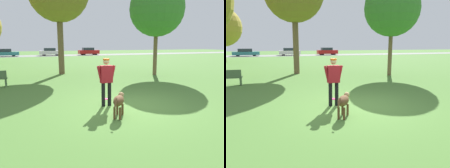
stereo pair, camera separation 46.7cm
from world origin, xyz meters
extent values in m
plane|color=#4C7A33|center=(0.00, 0.00, 0.00)|extent=(120.00, 120.00, 0.00)
cube|color=gray|center=(0.00, 34.49, 0.01)|extent=(120.00, 6.00, 0.01)
cylinder|color=black|center=(-0.60, 0.34, 0.42)|extent=(0.13, 0.13, 0.84)
cylinder|color=black|center=(-0.83, 0.34, 0.42)|extent=(0.13, 0.13, 0.84)
cube|color=maroon|center=(-0.71, 0.34, 1.14)|extent=(0.42, 0.22, 0.59)
cylinder|color=maroon|center=(-0.47, 0.34, 1.14)|extent=(0.21, 0.09, 0.60)
cylinder|color=maroon|center=(-0.95, 0.34, 1.14)|extent=(0.21, 0.09, 0.60)
sphere|color=tan|center=(-0.71, 0.34, 1.57)|extent=(0.21, 0.21, 0.21)
cylinder|color=#D15B19|center=(-0.71, 0.34, 1.65)|extent=(0.22, 0.22, 0.06)
ellipsoid|color=brown|center=(-0.76, -0.93, 0.51)|extent=(0.63, 0.75, 0.30)
ellipsoid|color=tan|center=(-0.66, -0.77, 0.46)|extent=(0.27, 0.25, 0.17)
sphere|color=tan|center=(-0.54, -0.59, 0.59)|extent=(0.24, 0.24, 0.18)
cylinder|color=brown|center=(-0.72, -0.70, 0.18)|extent=(0.10, 0.10, 0.36)
cylinder|color=brown|center=(-0.58, -0.79, 0.18)|extent=(0.10, 0.10, 0.36)
cylinder|color=brown|center=(-0.95, -1.06, 0.18)|extent=(0.10, 0.10, 0.36)
cylinder|color=brown|center=(-0.81, -1.15, 0.18)|extent=(0.10, 0.10, 0.36)
cylinder|color=brown|center=(-1.02, -1.31, 0.55)|extent=(0.19, 0.26, 0.24)
cylinder|color=#E52366|center=(-0.46, 1.24, 0.01)|extent=(0.25, 0.25, 0.02)
torus|color=#E52366|center=(-0.46, 1.24, 0.01)|extent=(0.25, 0.25, 0.02)
cylinder|color=brown|center=(5.06, 6.51, 1.54)|extent=(0.27, 0.27, 3.09)
sphere|color=#38752D|center=(5.06, 6.51, 4.47)|extent=(3.69, 3.69, 3.69)
cylinder|color=brown|center=(-1.02, 9.23, 2.07)|extent=(0.41, 0.41, 4.13)
cube|color=teal|center=(-6.95, 34.43, 0.49)|extent=(4.48, 1.84, 0.55)
cube|color=#232D38|center=(-7.08, 34.42, 1.03)|extent=(2.35, 1.52, 0.53)
cylinder|color=black|center=(-5.66, 35.19, 0.30)|extent=(0.60, 0.22, 0.60)
cylinder|color=black|center=(-5.60, 33.78, 0.30)|extent=(0.60, 0.22, 0.60)
cube|color=white|center=(0.51, 34.80, 0.55)|extent=(3.88, 1.89, 0.65)
cube|color=#232D38|center=(0.39, 34.80, 1.12)|extent=(2.03, 1.60, 0.49)
cylinder|color=black|center=(1.68, 35.57, 0.32)|extent=(0.65, 0.21, 0.65)
cylinder|color=black|center=(1.65, 33.99, 0.32)|extent=(0.65, 0.21, 0.65)
cylinder|color=black|center=(-0.63, 35.61, 0.32)|extent=(0.65, 0.21, 0.65)
cylinder|color=black|center=(-0.66, 34.03, 0.32)|extent=(0.65, 0.21, 0.65)
cube|color=red|center=(7.66, 34.59, 0.57)|extent=(3.91, 1.78, 0.69)
cube|color=#232D38|center=(7.54, 34.59, 1.15)|extent=(2.05, 1.50, 0.48)
cylinder|color=black|center=(8.80, 35.34, 0.32)|extent=(0.64, 0.22, 0.64)
cylinder|color=black|center=(8.84, 33.90, 0.32)|extent=(0.64, 0.22, 0.64)
cylinder|color=black|center=(6.48, 35.28, 0.32)|extent=(0.64, 0.22, 0.64)
cylinder|color=black|center=(6.51, 33.84, 0.32)|extent=(0.64, 0.22, 0.64)
cube|color=#4C6B42|center=(-4.38, 5.57, 0.20)|extent=(0.07, 0.36, 0.39)
camera|label=1|loc=(-3.18, -6.74, 2.18)|focal=35.00mm
camera|label=2|loc=(-2.73, -6.89, 2.18)|focal=35.00mm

